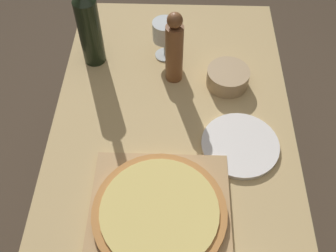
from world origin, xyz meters
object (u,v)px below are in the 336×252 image
wine_bottle (89,26)px  small_bowl (228,77)px  pepper_mill (175,49)px  wine_glass (165,32)px  pizza (159,212)px

wine_bottle → small_bowl: wine_bottle is taller
wine_bottle → small_bowl: size_ratio=2.58×
wine_bottle → pepper_mill: wine_bottle is taller
wine_bottle → wine_glass: size_ratio=2.48×
wine_glass → small_bowl: size_ratio=1.04×
pepper_mill → small_bowl: pepper_mill is taller
wine_bottle → small_bowl: 0.48m
pizza → small_bowl: size_ratio=2.51×
small_bowl → pizza: bearing=-112.9°
wine_glass → small_bowl: wine_glass is taller
pizza → wine_glass: size_ratio=2.42×
pepper_mill → wine_bottle: bearing=164.4°
pizza → wine_glass: bearing=90.8°
wine_bottle → pepper_mill: size_ratio=1.37×
pizza → small_bowl: (0.20, 0.48, -0.00)m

